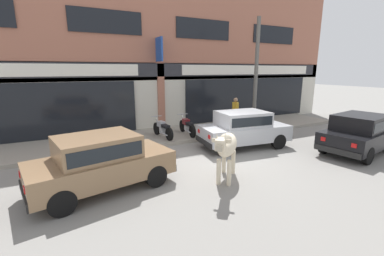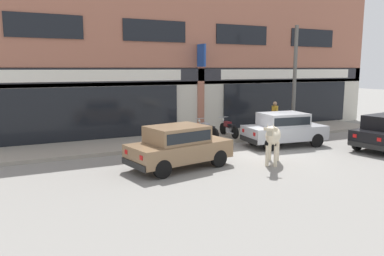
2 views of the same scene
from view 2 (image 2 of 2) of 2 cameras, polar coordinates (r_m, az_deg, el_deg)
name	(u,v)px [view 2 (image 2 of 2)]	position (r m, az deg, el deg)	size (l,w,h in m)	color
ground_plane	(259,153)	(15.26, 10.15, -3.83)	(90.00, 90.00, 0.00)	gray
sidewalk	(214,137)	(18.28, 3.40, -1.33)	(19.00, 2.94, 0.14)	gray
shop_building	(198,55)	(19.51, 0.98, 11.07)	(23.00, 1.40, 8.53)	#9E604C
cow	(273,136)	(13.47, 12.22, -1.25)	(1.64, 1.71, 1.61)	beige
car_0	(284,128)	(16.81, 13.81, 0.07)	(3.74, 1.98, 1.46)	black
car_2	(179,145)	(12.70, -2.07, -2.54)	(3.80, 2.24, 1.46)	black
motorcycle_0	(207,130)	(17.40, 2.26, -0.32)	(0.52, 1.81, 0.88)	black
motorcycle_1	(229,128)	(17.97, 5.63, -0.06)	(0.52, 1.81, 0.88)	black
pedestrian	(275,114)	(19.09, 12.49, 2.12)	(0.32, 0.47, 1.60)	#2D2D33
utility_pole	(295,80)	(19.25, 15.36, 7.03)	(0.18, 0.18, 5.29)	#595651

